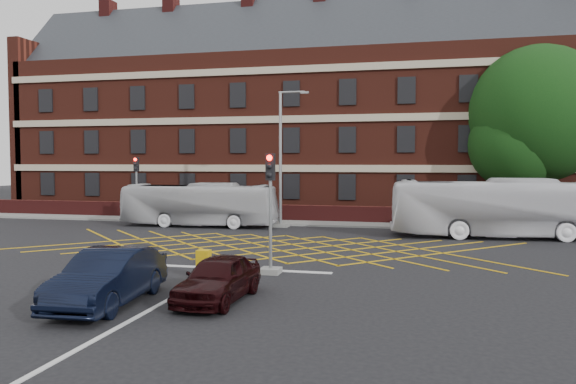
% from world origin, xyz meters
% --- Properties ---
extents(ground, '(120.00, 120.00, 0.00)m').
position_xyz_m(ground, '(0.00, 0.00, 0.00)').
color(ground, black).
rests_on(ground, ground).
extents(victorian_building, '(51.00, 12.17, 20.40)m').
position_xyz_m(victorian_building, '(0.25, 22.00, 7.84)').
color(victorian_building, '#511E15').
rests_on(victorian_building, ground).
extents(boundary_wall, '(56.00, 0.50, 1.10)m').
position_xyz_m(boundary_wall, '(0.00, 13.00, 0.55)').
color(boundary_wall, '#471313').
rests_on(boundary_wall, ground).
extents(far_pavement, '(60.00, 3.00, 0.12)m').
position_xyz_m(far_pavement, '(0.00, 12.00, 0.06)').
color(far_pavement, slate).
rests_on(far_pavement, ground).
extents(box_junction_hatching, '(8.22, 8.22, 0.02)m').
position_xyz_m(box_junction_hatching, '(0.00, 2.00, 0.01)').
color(box_junction_hatching, '#CC990C').
rests_on(box_junction_hatching, ground).
extents(stop_line, '(8.00, 0.30, 0.02)m').
position_xyz_m(stop_line, '(0.00, -3.50, 0.01)').
color(stop_line, silver).
rests_on(stop_line, ground).
extents(centre_line, '(0.15, 14.00, 0.02)m').
position_xyz_m(centre_line, '(0.00, -10.00, 0.01)').
color(centre_line, silver).
rests_on(centre_line, ground).
extents(bus_left, '(9.66, 2.50, 2.68)m').
position_xyz_m(bus_left, '(-6.22, 9.04, 1.34)').
color(bus_left, silver).
rests_on(bus_left, ground).
extents(bus_right, '(11.35, 3.44, 3.12)m').
position_xyz_m(bus_right, '(11.03, 7.82, 1.56)').
color(bus_right, silver).
rests_on(bus_right, ground).
extents(car_navy, '(1.98, 4.79, 1.54)m').
position_xyz_m(car_navy, '(-1.38, -9.28, 0.77)').
color(car_navy, black).
rests_on(car_navy, ground).
extents(car_maroon, '(1.71, 3.93, 1.32)m').
position_xyz_m(car_maroon, '(1.44, -8.15, 0.66)').
color(car_maroon, black).
rests_on(car_maroon, ground).
extents(deciduous_tree, '(8.97, 8.97, 11.58)m').
position_xyz_m(deciduous_tree, '(14.35, 16.56, 6.47)').
color(deciduous_tree, black).
rests_on(deciduous_tree, ground).
extents(traffic_light_near, '(0.70, 0.70, 4.27)m').
position_xyz_m(traffic_light_near, '(1.87, -4.02, 1.76)').
color(traffic_light_near, slate).
rests_on(traffic_light_near, ground).
extents(traffic_light_far, '(0.70, 0.70, 4.27)m').
position_xyz_m(traffic_light_far, '(-11.43, 10.85, 1.76)').
color(traffic_light_far, slate).
rests_on(traffic_light_far, ground).
extents(street_lamp, '(2.25, 1.00, 8.22)m').
position_xyz_m(street_lamp, '(-1.23, 9.96, 2.77)').
color(street_lamp, slate).
rests_on(street_lamp, ground).
extents(direction_signs, '(1.10, 0.16, 2.20)m').
position_xyz_m(direction_signs, '(-11.89, 10.97, 1.38)').
color(direction_signs, gray).
rests_on(direction_signs, ground).
extents(utility_cabinet, '(0.44, 0.37, 0.98)m').
position_xyz_m(utility_cabinet, '(-0.14, -5.33, 0.49)').
color(utility_cabinet, '#C9990B').
rests_on(utility_cabinet, ground).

